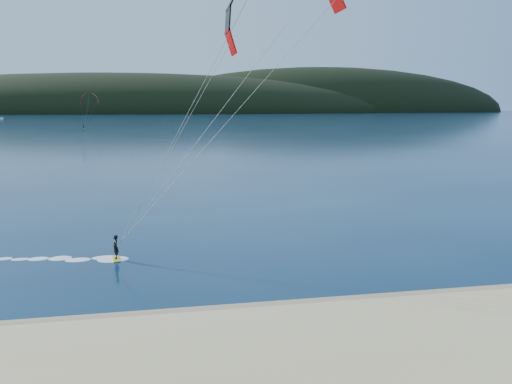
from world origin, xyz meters
The scene contains 5 objects.
ground centered at (0.00, 0.00, 0.00)m, with size 1800.00×1800.00×0.00m, color #071C37.
wet_sand centered at (0.00, 4.50, 0.05)m, with size 220.00×2.50×0.10m.
headland centered at (0.63, 745.28, 0.00)m, with size 1200.00×310.00×140.00m.
kitesurfer_near centered at (5.43, 11.37, 13.77)m, with size 24.86×6.40×18.14m.
kitesurfer_far centered at (-30.93, 206.07, 11.30)m, with size 7.87×6.19×13.33m.
Camera 1 is at (-1.08, -17.78, 9.87)m, focal length 35.15 mm.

